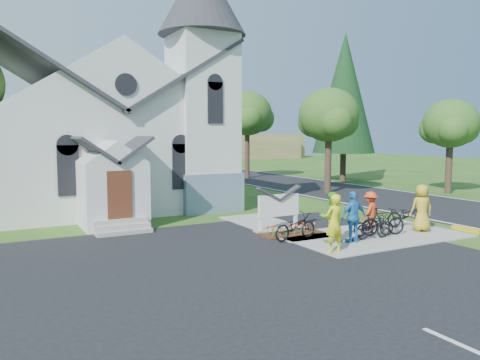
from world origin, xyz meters
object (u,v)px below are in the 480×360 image
cyclist_1 (331,217)px  bike_3 (383,222)px  church_sign (279,206)px  bike_2 (373,225)px  bike_4 (408,215)px  cyclist_3 (370,211)px  bike_1 (373,226)px  cyclist_4 (422,208)px  bike_0 (295,226)px  cyclist_0 (334,223)px  cyclist_2 (353,217)px

cyclist_1 → bike_3: bearing=-171.3°
church_sign → bike_2: (2.51, -2.83, -0.54)m
bike_4 → cyclist_3: bearing=99.9°
bike_1 → cyclist_3: 1.62m
bike_3 → cyclist_4: cyclist_4 is taller
bike_0 → cyclist_4: (5.36, -1.17, 0.46)m
bike_4 → bike_3: bearing=123.8°
church_sign → cyclist_4: (4.86, -3.08, -0.02)m
bike_0 → bike_4: bearing=-98.6°
cyclist_0 → cyclist_1: 1.45m
bike_0 → bike_3: (3.41, -1.03, 0.05)m
cyclist_2 → bike_3: (1.82, 0.33, -0.39)m
church_sign → cyclist_2: cyclist_2 is taller
cyclist_1 → bike_4: 4.79m
cyclist_3 → bike_3: cyclist_3 is taller
cyclist_4 → bike_4: 1.10m
bike_3 → bike_2: bearing=90.7°
church_sign → bike_4: (5.16, -2.12, -0.47)m
cyclist_1 → cyclist_3: (2.73, 0.83, -0.12)m
church_sign → cyclist_1: size_ratio=1.19×
church_sign → bike_1: 3.88m
bike_0 → cyclist_4: size_ratio=1.00×
cyclist_2 → bike_4: (4.07, 1.15, -0.43)m
bike_0 → cyclist_1: 1.37m
church_sign → bike_3: size_ratio=1.21×
cyclist_1 → bike_3: (2.47, -0.13, -0.38)m
cyclist_0 → cyclist_4: 5.34m
bike_4 → cyclist_1: bearing=112.2°
cyclist_0 → bike_4: bearing=-165.8°
bike_4 → church_sign: bearing=81.6°
cyclist_3 → church_sign: bearing=-52.5°
bike_3 → bike_1: bearing=123.8°
bike_0 → bike_1: (2.65, -1.29, -0.03)m
church_sign → cyclist_3: size_ratio=1.37×
cyclist_1 → cyclist_3: size_ratio=1.15×
cyclist_1 → bike_2: 2.13m
cyclist_3 → cyclist_1: bearing=-3.6°
church_sign → cyclist_2: bearing=-71.6°
bike_0 → bike_2: size_ratio=1.14×
cyclist_1 → bike_1: cyclist_1 is taller
cyclist_0 → cyclist_1: (0.84, 1.18, -0.05)m
cyclist_1 → cyclist_2: 0.80m
church_sign → cyclist_2: size_ratio=1.17×
cyclist_2 → bike_1: bearing=-175.0°
bike_1 → cyclist_2: size_ratio=0.84×
bike_1 → cyclist_4: (2.72, 0.12, 0.48)m
cyclist_2 → bike_4: cyclist_2 is taller
cyclist_0 → bike_0: bearing=-91.8°
cyclist_0 → cyclist_3: cyclist_0 is taller
bike_2 → bike_4: size_ratio=0.86×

